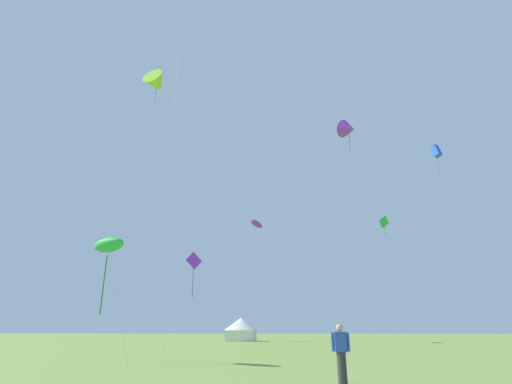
# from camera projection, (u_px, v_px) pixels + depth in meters

# --- Properties ---
(kite_green_diamond) EXTENTS (1.83, 3.02, 19.06)m
(kite_green_diamond) POSITION_uv_depth(u_px,v_px,m) (384.00, 224.00, 63.40)
(kite_green_diamond) COLOR green
(kite_green_diamond) RESTS_ON ground
(kite_purple_delta) EXTENTS (4.18, 4.17, 32.05)m
(kite_purple_delta) POSITION_uv_depth(u_px,v_px,m) (348.00, 129.00, 59.77)
(kite_purple_delta) COLOR purple
(kite_purple_delta) RESTS_ON ground
(kite_blue_box) EXTENTS (1.74, 3.28, 26.72)m
(kite_blue_box) POSITION_uv_depth(u_px,v_px,m) (436.00, 152.00, 56.47)
(kite_blue_box) COLOR blue
(kite_blue_box) RESTS_ON ground
(kite_lime_delta) EXTENTS (3.13, 3.44, 31.07)m
(kite_lime_delta) POSITION_uv_depth(u_px,v_px,m) (157.00, 83.00, 47.24)
(kite_lime_delta) COLOR #99DB2D
(kite_lime_delta) RESTS_ON ground
(kite_purple_diamond) EXTENTS (2.71, 2.73, 13.72)m
(kite_purple_diamond) POSITION_uv_depth(u_px,v_px,m) (194.00, 263.00, 63.97)
(kite_purple_diamond) COLOR purple
(kite_purple_diamond) RESTS_ON ground
(kite_green_parafoil) EXTENTS (3.89, 2.62, 6.50)m
(kite_green_parafoil) POSITION_uv_depth(u_px,v_px,m) (108.00, 245.00, 22.00)
(kite_green_parafoil) COLOR green
(kite_green_parafoil) RESTS_ON ground
(kite_purple_parafoil) EXTENTS (2.83, 4.17, 17.93)m
(kite_purple_parafoil) POSITION_uv_depth(u_px,v_px,m) (257.00, 224.00, 61.54)
(kite_purple_parafoil) COLOR purple
(kite_purple_parafoil) RESTS_ON ground
(person_spectator) EXTENTS (0.57, 0.28, 1.73)m
(person_spectator) POSITION_uv_depth(u_px,v_px,m) (341.00, 354.00, 12.15)
(person_spectator) COLOR #2D2D33
(person_spectator) RESTS_ON ground
(festival_tent_left) EXTENTS (5.15, 5.15, 3.35)m
(festival_tent_left) POSITION_uv_depth(u_px,v_px,m) (241.00, 328.00, 59.26)
(festival_tent_left) COLOR white
(festival_tent_left) RESTS_ON ground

